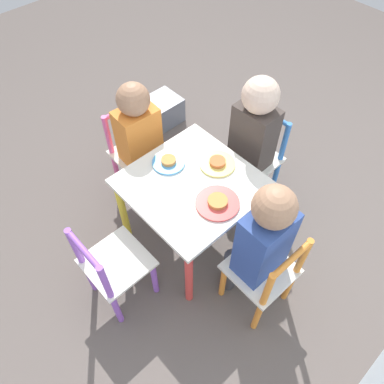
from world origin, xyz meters
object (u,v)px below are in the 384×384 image
object	(u,v)px
chair_purple	(113,268)
child_back	(261,240)
chair_pink	(138,154)
plate_back	(218,203)
chair_orange	(264,274)
kids_table	(192,192)
chair_blue	(254,159)
child_left	(252,134)
plate_left	(217,163)
storage_bin	(157,114)
child_front	(140,136)
plate_front	(169,162)

from	to	relation	value
chair_purple	child_back	world-z (taller)	child_back
chair_pink	plate_back	bearing A→B (deg)	-89.18
chair_orange	kids_table	bearing A→B (deg)	-90.00
chair_blue	chair_purple	xyz separation A→B (m)	(0.93, 0.01, 0.00)
kids_table	child_back	xyz separation A→B (m)	(0.01, 0.40, 0.09)
plate_back	child_left	bearing A→B (deg)	-157.39
chair_orange	plate_back	world-z (taller)	chair_orange
kids_table	plate_left	world-z (taller)	plate_left
chair_purple	storage_bin	world-z (taller)	chair_purple
chair_orange	plate_left	size ratio (longest dim) A/B	3.16
chair_blue	child_front	world-z (taller)	child_front
storage_bin	child_left	bearing A→B (deg)	87.89
chair_pink	chair_purple	xyz separation A→B (m)	(0.49, 0.46, 0.00)
child_left	plate_back	xyz separation A→B (m)	(0.40, 0.17, -0.02)
kids_table	plate_front	distance (m)	0.18
kids_table	chair_orange	size ratio (longest dim) A/B	1.05
chair_pink	chair_blue	size ratio (longest dim) A/B	1.00
plate_left	child_back	bearing A→B (deg)	67.41
chair_purple	plate_front	size ratio (longest dim) A/B	3.42
plate_back	plate_front	bearing A→B (deg)	-90.00
chair_orange	chair_purple	xyz separation A→B (m)	(0.45, -0.46, 0.00)
chair_pink	chair_blue	xyz separation A→B (m)	(-0.44, 0.45, 0.00)
chair_blue	child_left	xyz separation A→B (m)	(0.06, 0.00, 0.22)
chair_pink	child_front	distance (m)	0.19
child_left	child_back	xyz separation A→B (m)	(0.41, 0.41, -0.01)
chair_orange	plate_left	xyz separation A→B (m)	(-0.17, -0.46, 0.20)
child_front	child_back	bearing A→B (deg)	-89.06
chair_blue	plate_back	size ratio (longest dim) A/B	2.78
kids_table	child_left	bearing A→B (deg)	-178.60
kids_table	plate_left	xyz separation A→B (m)	(-0.16, 0.00, 0.08)
chair_pink	child_left	bearing A→B (deg)	-46.91
chair_purple	chair_blue	bearing A→B (deg)	-89.38
kids_table	chair_purple	xyz separation A→B (m)	(0.46, 0.00, -0.12)
child_front	child_left	world-z (taller)	child_left
chair_purple	plate_front	distance (m)	0.53
plate_back	storage_bin	distance (m)	1.13
kids_table	chair_pink	size ratio (longest dim) A/B	1.05
child_front	child_left	size ratio (longest dim) A/B	0.93
child_front	storage_bin	size ratio (longest dim) A/B	2.23
child_front	chair_purple	bearing A→B (deg)	-137.14
child_front	plate_back	xyz separation A→B (m)	(0.02, 0.56, 0.02)
child_left	child_front	bearing A→B (deg)	-137.13
plate_front	chair_purple	bearing A→B (deg)	19.01
chair_orange	plate_front	distance (m)	0.65
child_left	plate_front	size ratio (longest dim) A/B	5.13
child_left	storage_bin	xyz separation A→B (m)	(-0.03, -0.81, -0.39)
kids_table	chair_blue	world-z (taller)	chair_blue
child_left	child_back	world-z (taller)	same
child_front	plate_front	world-z (taller)	child_front
kids_table	child_back	distance (m)	0.41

